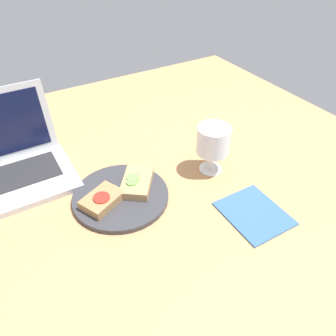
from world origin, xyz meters
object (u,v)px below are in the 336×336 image
plate (121,196)px  wine_glass (213,142)px  napkin (254,213)px  sandwich_with_cucumber (137,182)px  sandwich_with_tomato (102,200)px

plate → wine_glass: wine_glass is taller
plate → napkin: 32.09cm
sandwich_with_cucumber → napkin: size_ratio=0.85×
napkin → wine_glass: bearing=86.5°
plate → sandwich_with_tomato: bearing=-171.4°
sandwich_with_cucumber → wine_glass: 22.06cm
sandwich_with_tomato → wine_glass: size_ratio=0.85×
sandwich_with_cucumber → plate: bearing=-171.5°
plate → sandwich_with_tomato: size_ratio=2.08×
sandwich_with_tomato → sandwich_with_cucumber: same height
wine_glass → sandwich_with_tomato: bearing=177.4°
sandwich_with_tomato → sandwich_with_cucumber: bearing=8.5°
sandwich_with_cucumber → napkin: (19.70, -21.42, -2.29)cm
sandwich_with_tomato → wine_glass: bearing=-2.6°
sandwich_with_cucumber → wine_glass: size_ratio=0.97×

